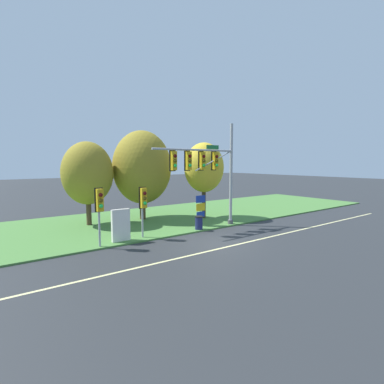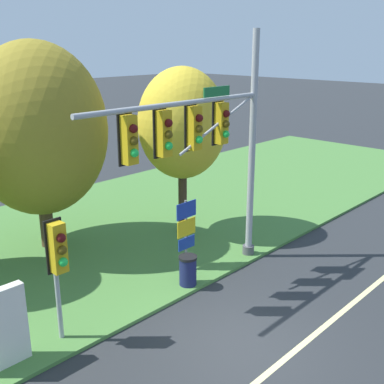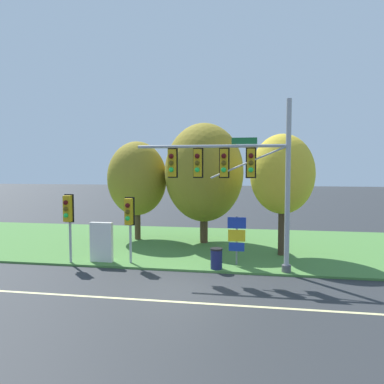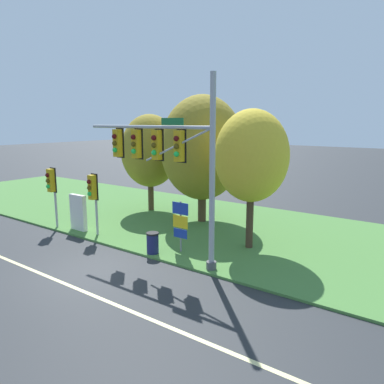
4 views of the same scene
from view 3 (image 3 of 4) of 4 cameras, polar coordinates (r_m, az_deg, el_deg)
ground_plane at (r=14.57m, az=-1.42°, el=-14.78°), size 160.00×160.00×0.00m
lane_stripe at (r=13.46m, az=-2.44°, el=-16.37°), size 36.00×0.16×0.01m
grass_verge at (r=22.43m, az=2.67°, el=-8.00°), size 48.00×11.50×0.10m
traffic_signal_mast at (r=16.47m, az=6.74°, el=3.12°), size 6.84×0.49×7.44m
pedestrian_signal_near_kerb at (r=17.77m, az=-9.57°, el=-3.56°), size 0.46×0.55×3.14m
pedestrian_signal_further_along at (r=18.52m, az=-18.36°, el=-3.06°), size 0.46×0.55×3.27m
route_sign_post at (r=17.62m, az=6.83°, el=-6.61°), size 0.85×0.08×2.27m
tree_nearest_road at (r=23.62m, az=-8.36°, el=2.03°), size 3.68×3.68×6.14m
tree_left_of_mast at (r=22.34m, az=1.84°, el=2.95°), size 4.69×4.69×7.15m
tree_behind_signpost at (r=19.67m, az=13.58°, el=2.63°), size 3.27×3.27×6.24m
info_kiosk at (r=18.62m, az=-13.62°, el=-7.45°), size 1.10×0.24×1.90m
trash_bin at (r=17.00m, az=3.74°, el=-10.06°), size 0.56×0.56×0.93m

